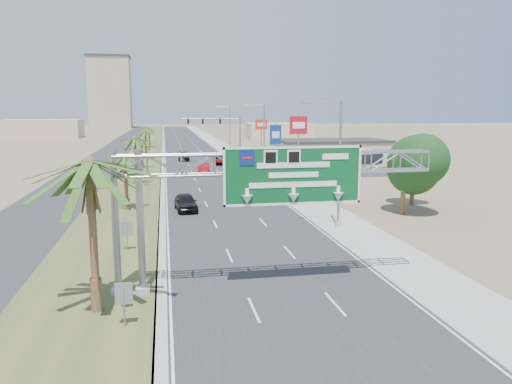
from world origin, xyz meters
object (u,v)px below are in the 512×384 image
at_px(car_left_lane, 186,202).
at_px(car_right_lane, 221,160).
at_px(palm_near, 89,164).
at_px(pole_sign_red_far, 261,128).
at_px(sign_gantry, 262,174).
at_px(pole_sign_blue, 276,136).
at_px(car_far, 184,157).
at_px(signal_mast, 229,135).
at_px(car_mid_lane, 204,169).
at_px(pole_sign_red_near, 298,129).
at_px(store_building, 332,153).

relative_size(car_left_lane, car_right_lane, 0.82).
bearing_deg(palm_near, pole_sign_red_far, 72.79).
relative_size(sign_gantry, palm_near, 2.01).
relative_size(car_left_lane, pole_sign_red_far, 0.60).
bearing_deg(pole_sign_red_far, sign_gantry, -100.99).
height_order(car_right_lane, pole_sign_blue, pole_sign_blue).
distance_m(sign_gantry, pole_sign_red_far, 66.43).
bearing_deg(car_right_lane, car_far, 133.64).
height_order(palm_near, signal_mast, palm_near).
relative_size(signal_mast, car_mid_lane, 2.14).
relative_size(sign_gantry, pole_sign_red_near, 1.95).
distance_m(car_left_lane, pole_sign_red_near, 25.91).
relative_size(car_right_lane, pole_sign_blue, 0.79).
distance_m(car_right_lane, pole_sign_red_far, 10.93).
bearing_deg(pole_sign_blue, store_building, 26.37).
distance_m(store_building, pole_sign_red_far, 14.42).
xyz_separation_m(sign_gantry, pole_sign_red_far, (12.66, 65.22, -0.02)).
height_order(sign_gantry, signal_mast, signal_mast).
height_order(signal_mast, car_far, signal_mast).
bearing_deg(car_mid_lane, sign_gantry, -85.92).
relative_size(car_far, pole_sign_blue, 0.71).
distance_m(palm_near, car_left_lane, 24.41).
distance_m(signal_mast, car_left_lane, 42.14).
xyz_separation_m(store_building, car_far, (-24.44, 11.41, -1.26)).
relative_size(car_mid_lane, pole_sign_red_far, 0.62).
bearing_deg(pole_sign_blue, car_mid_lane, -164.33).
xyz_separation_m(store_building, car_mid_lane, (-22.36, -8.64, -1.21)).
bearing_deg(pole_sign_blue, palm_near, -111.04).
bearing_deg(car_right_lane, car_mid_lane, -102.25).
bearing_deg(store_building, car_far, 154.98).
height_order(signal_mast, car_left_lane, signal_mast).
xyz_separation_m(palm_near, pole_sign_red_far, (20.80, 67.14, -0.90)).
xyz_separation_m(store_building, car_right_lane, (-18.47, 3.97, -1.22)).
xyz_separation_m(car_left_lane, car_right_lane, (7.64, 38.90, -0.01)).
bearing_deg(pole_sign_blue, car_far, 128.59).
xyz_separation_m(car_left_lane, car_far, (1.67, 46.34, -0.05)).
bearing_deg(car_left_lane, palm_near, -107.06).
relative_size(car_mid_lane, pole_sign_red_near, 0.56).
height_order(store_building, car_far, store_building).
xyz_separation_m(sign_gantry, pole_sign_blue, (12.07, 50.63, -0.86)).
height_order(sign_gantry, store_building, sign_gantry).
height_order(car_right_lane, pole_sign_red_near, pole_sign_red_near).
height_order(car_far, pole_sign_red_far, pole_sign_red_far).
bearing_deg(pole_sign_red_far, car_left_lane, -109.62).
distance_m(sign_gantry, store_building, 60.77).
xyz_separation_m(store_building, pole_sign_red_near, (-10.09, -15.46, 4.74)).
relative_size(signal_mast, pole_sign_blue, 1.44).
relative_size(palm_near, car_mid_lane, 1.74).
relative_size(car_mid_lane, car_right_lane, 0.85).
bearing_deg(store_building, palm_near, -118.28).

